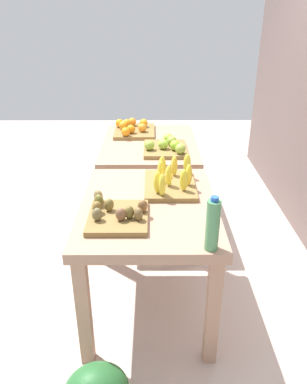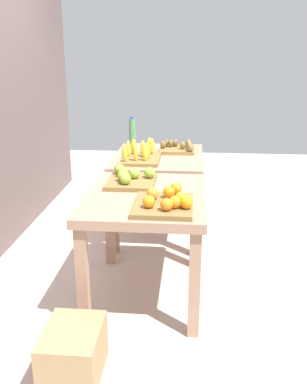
{
  "view_description": "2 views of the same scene",
  "coord_description": "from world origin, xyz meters",
  "px_view_note": "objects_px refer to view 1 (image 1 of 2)",
  "views": [
    {
      "loc": [
        2.54,
        0.02,
        1.8
      ],
      "look_at": [
        -0.05,
        0.03,
        0.53
      ],
      "focal_mm": 35.48,
      "sensor_mm": 36.0,
      "label": 1
    },
    {
      "loc": [
        -3.39,
        -0.31,
        1.7
      ],
      "look_at": [
        0.02,
        -0.0,
        0.58
      ],
      "focal_mm": 41.67,
      "sensor_mm": 36.0,
      "label": 2
    }
  ],
  "objects_px": {
    "display_table_left": "(150,154)",
    "display_table_right": "(149,219)",
    "orange_bin": "(133,129)",
    "water_bottle": "(213,225)",
    "kiwi_bin": "(117,214)",
    "cardboard_produce_box": "(177,169)",
    "banana_crate": "(171,181)",
    "apple_bin": "(166,147)"
  },
  "relations": [
    {
      "from": "display_table_left",
      "to": "display_table_right",
      "type": "distance_m",
      "value": 1.12
    },
    {
      "from": "orange_bin",
      "to": "water_bottle",
      "type": "distance_m",
      "value": 1.91
    },
    {
      "from": "kiwi_bin",
      "to": "water_bottle",
      "type": "height_order",
      "value": "water_bottle"
    },
    {
      "from": "display_table_right",
      "to": "cardboard_produce_box",
      "type": "relative_size",
      "value": 2.6
    },
    {
      "from": "banana_crate",
      "to": "cardboard_produce_box",
      "type": "bearing_deg",
      "value": 174.84
    },
    {
      "from": "display_table_left",
      "to": "display_table_right",
      "type": "height_order",
      "value": "same"
    },
    {
      "from": "display_table_right",
      "to": "kiwi_bin",
      "type": "distance_m",
      "value": 0.29
    },
    {
      "from": "kiwi_bin",
      "to": "cardboard_produce_box",
      "type": "relative_size",
      "value": 0.93
    },
    {
      "from": "cardboard_produce_box",
      "to": "display_table_right",
      "type": "bearing_deg",
      "value": -8.54
    },
    {
      "from": "apple_bin",
      "to": "cardboard_produce_box",
      "type": "distance_m",
      "value": 1.3
    },
    {
      "from": "display_table_right",
      "to": "cardboard_produce_box",
      "type": "distance_m",
      "value": 2.08
    },
    {
      "from": "display_table_right",
      "to": "water_bottle",
      "type": "bearing_deg",
      "value": 32.71
    },
    {
      "from": "kiwi_bin",
      "to": "cardboard_produce_box",
      "type": "bearing_deg",
      "value": 167.88
    },
    {
      "from": "display_table_right",
      "to": "banana_crate",
      "type": "relative_size",
      "value": 2.36
    },
    {
      "from": "orange_bin",
      "to": "water_bottle",
      "type": "xyz_separation_m",
      "value": [
        1.85,
        0.45,
        0.09
      ]
    },
    {
      "from": "banana_crate",
      "to": "water_bottle",
      "type": "height_order",
      "value": "water_bottle"
    },
    {
      "from": "water_bottle",
      "to": "cardboard_produce_box",
      "type": "bearing_deg",
      "value": -179.96
    },
    {
      "from": "banana_crate",
      "to": "water_bottle",
      "type": "distance_m",
      "value": 0.71
    },
    {
      "from": "display_table_left",
      "to": "orange_bin",
      "type": "xyz_separation_m",
      "value": [
        -0.26,
        -0.15,
        0.15
      ]
    },
    {
      "from": "water_bottle",
      "to": "cardboard_produce_box",
      "type": "xyz_separation_m",
      "value": [
        -2.47,
        -0.0,
        -0.75
      ]
    },
    {
      "from": "display_table_right",
      "to": "cardboard_produce_box",
      "type": "height_order",
      "value": "display_table_right"
    },
    {
      "from": "orange_bin",
      "to": "cardboard_produce_box",
      "type": "height_order",
      "value": "orange_bin"
    },
    {
      "from": "display_table_right",
      "to": "water_bottle",
      "type": "height_order",
      "value": "water_bottle"
    },
    {
      "from": "banana_crate",
      "to": "water_bottle",
      "type": "xyz_separation_m",
      "value": [
        0.68,
        0.16,
        0.08
      ]
    },
    {
      "from": "banana_crate",
      "to": "display_table_right",
      "type": "bearing_deg",
      "value": -33.08
    },
    {
      "from": "orange_bin",
      "to": "banana_crate",
      "type": "bearing_deg",
      "value": 14.01
    },
    {
      "from": "water_bottle",
      "to": "cardboard_produce_box",
      "type": "distance_m",
      "value": 2.58
    },
    {
      "from": "kiwi_bin",
      "to": "cardboard_produce_box",
      "type": "height_order",
      "value": "kiwi_bin"
    },
    {
      "from": "display_table_left",
      "to": "display_table_right",
      "type": "bearing_deg",
      "value": 0.0
    },
    {
      "from": "apple_bin",
      "to": "banana_crate",
      "type": "bearing_deg",
      "value": 0.33
    },
    {
      "from": "apple_bin",
      "to": "display_table_right",
      "type": "bearing_deg",
      "value": -8.65
    },
    {
      "from": "orange_bin",
      "to": "banana_crate",
      "type": "height_order",
      "value": "banana_crate"
    },
    {
      "from": "orange_bin",
      "to": "banana_crate",
      "type": "xyz_separation_m",
      "value": [
        1.17,
        0.29,
        0.01
      ]
    },
    {
      "from": "apple_bin",
      "to": "water_bottle",
      "type": "xyz_separation_m",
      "value": [
        1.36,
        0.17,
        0.09
      ]
    },
    {
      "from": "water_bottle",
      "to": "banana_crate",
      "type": "bearing_deg",
      "value": -166.58
    },
    {
      "from": "display_table_right",
      "to": "banana_crate",
      "type": "bearing_deg",
      "value": 146.92
    },
    {
      "from": "apple_bin",
      "to": "water_bottle",
      "type": "relative_size",
      "value": 1.44
    },
    {
      "from": "kiwi_bin",
      "to": "water_bottle",
      "type": "xyz_separation_m",
      "value": [
        0.28,
        0.47,
        0.1
      ]
    },
    {
      "from": "display_table_left",
      "to": "banana_crate",
      "type": "relative_size",
      "value": 2.36
    },
    {
      "from": "orange_bin",
      "to": "kiwi_bin",
      "type": "height_order",
      "value": "orange_bin"
    },
    {
      "from": "banana_crate",
      "to": "cardboard_produce_box",
      "type": "xyz_separation_m",
      "value": [
        -1.79,
        0.16,
        -0.66
      ]
    },
    {
      "from": "apple_bin",
      "to": "kiwi_bin",
      "type": "height_order",
      "value": "apple_bin"
    }
  ]
}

